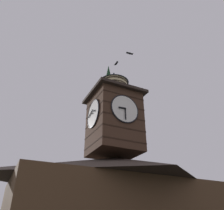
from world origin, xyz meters
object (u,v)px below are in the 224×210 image
(building_main, at_px, (115,200))
(pine_tree_behind, at_px, (108,155))
(flying_bird_low, at_px, (130,53))
(moon, at_px, (108,179))
(flying_bird_high, at_px, (116,64))
(clock_tower, at_px, (114,116))

(building_main, xyz_separation_m, pine_tree_behind, (-1.08, -3.69, 4.51))
(flying_bird_low, bearing_deg, moon, -112.45)
(moon, height_order, flying_bird_low, flying_bird_low)
(building_main, height_order, flying_bird_low, flying_bird_low)
(building_main, xyz_separation_m, flying_bird_high, (-0.75, -1.07, 13.71))
(moon, bearing_deg, flying_bird_low, 67.55)
(pine_tree_behind, bearing_deg, flying_bird_low, 88.24)
(flying_bird_low, bearing_deg, pine_tree_behind, -91.76)
(pine_tree_behind, height_order, flying_bird_low, pine_tree_behind)
(clock_tower, height_order, flying_bird_low, flying_bird_low)
(moon, xyz_separation_m, flying_bird_high, (17.65, 39.72, 3.92))
(clock_tower, relative_size, flying_bird_low, 10.73)
(clock_tower, xyz_separation_m, flying_bird_high, (-1.19, -1.80, 7.20))
(clock_tower, relative_size, flying_bird_high, 10.95)
(pine_tree_behind, xyz_separation_m, flying_bird_low, (0.16, 5.19, 8.68))
(building_main, distance_m, flying_bird_low, 13.32)
(building_main, bearing_deg, pine_tree_behind, -106.37)
(building_main, bearing_deg, clock_tower, 58.72)
(pine_tree_behind, bearing_deg, building_main, 73.63)
(flying_bird_high, bearing_deg, pine_tree_behind, -97.35)
(pine_tree_behind, relative_size, moon, 9.93)
(flying_bird_high, bearing_deg, building_main, 55.14)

